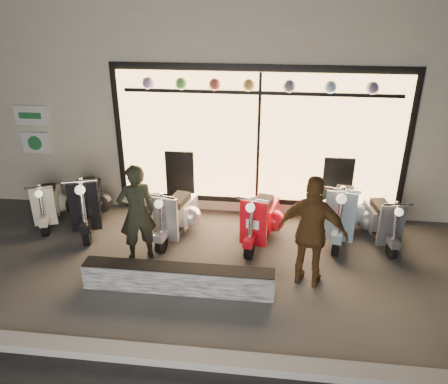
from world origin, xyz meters
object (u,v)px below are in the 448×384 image
at_px(scooter_silver, 178,213).
at_px(man, 137,213).
at_px(scooter_red, 261,217).
at_px(woman, 312,233).
at_px(graffiti_barrier, 178,278).

xyz_separation_m(scooter_silver, man, (-0.45, -0.88, 0.42)).
height_order(scooter_red, woman, woman).
bearing_deg(woman, graffiti_barrier, 26.24).
height_order(scooter_silver, scooter_red, scooter_red).
relative_size(man, woman, 0.94).
bearing_deg(graffiti_barrier, scooter_silver, 102.16).
xyz_separation_m(scooter_red, man, (-1.95, -0.89, 0.41)).
bearing_deg(man, woman, 142.44).
bearing_deg(scooter_red, man, -143.03).
bearing_deg(graffiti_barrier, scooter_red, 56.02).
relative_size(graffiti_barrier, man, 1.71).
xyz_separation_m(man, woman, (2.71, -0.39, 0.05)).
distance_m(scooter_red, man, 2.18).
bearing_deg(man, graffiti_barrier, 106.22).
height_order(graffiti_barrier, man, man).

